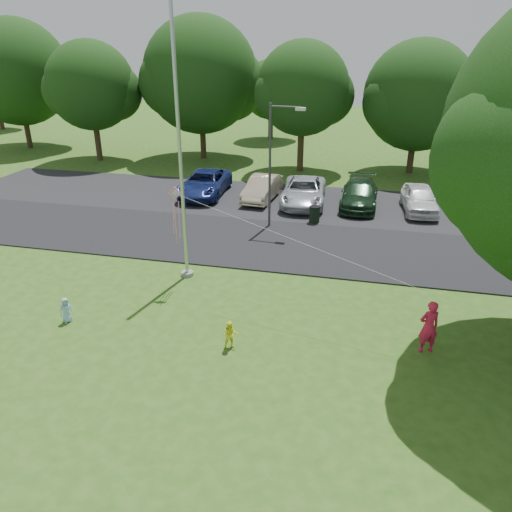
% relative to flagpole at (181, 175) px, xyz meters
% --- Properties ---
extents(ground, '(120.00, 120.00, 0.00)m').
position_rel_flagpole_xyz_m(ground, '(3.50, -5.00, -4.17)').
color(ground, '#2D5616').
rests_on(ground, ground).
extents(park_road, '(60.00, 6.00, 0.06)m').
position_rel_flagpole_xyz_m(park_road, '(3.50, 4.00, -4.14)').
color(park_road, black).
rests_on(park_road, ground).
extents(parking_strip, '(42.00, 7.00, 0.06)m').
position_rel_flagpole_xyz_m(parking_strip, '(3.50, 10.50, -4.14)').
color(parking_strip, black).
rests_on(parking_strip, ground).
extents(flagpole, '(0.50, 0.50, 10.00)m').
position_rel_flagpole_xyz_m(flagpole, '(0.00, 0.00, 0.00)').
color(flagpole, '#B7BABF').
rests_on(flagpole, ground).
extents(street_lamp, '(1.71, 0.27, 6.06)m').
position_rel_flagpole_xyz_m(street_lamp, '(2.33, 6.25, -0.52)').
color(street_lamp, '#3F3F44').
rests_on(street_lamp, ground).
extents(trash_can, '(0.57, 0.57, 0.91)m').
position_rel_flagpole_xyz_m(trash_can, '(4.25, 7.28, -3.71)').
color(trash_can, black).
rests_on(trash_can, ground).
extents(tree_row, '(64.35, 11.94, 10.88)m').
position_rel_flagpole_xyz_m(tree_row, '(5.09, 19.23, 1.55)').
color(tree_row, '#332316').
rests_on(tree_row, ground).
extents(horizon_trees, '(77.46, 7.20, 7.02)m').
position_rel_flagpole_xyz_m(horizon_trees, '(7.56, 28.88, 0.14)').
color(horizon_trees, '#332316').
rests_on(horizon_trees, ground).
extents(parked_cars, '(14.67, 5.61, 1.44)m').
position_rel_flagpole_xyz_m(parked_cars, '(2.94, 10.41, -3.40)').
color(parked_cars, navy).
rests_on(parked_cars, ground).
extents(woman, '(0.74, 0.63, 1.74)m').
position_rel_flagpole_xyz_m(woman, '(8.98, -3.34, -3.30)').
color(woman, red).
rests_on(woman, ground).
extents(child_yellow, '(0.56, 0.50, 0.95)m').
position_rel_flagpole_xyz_m(child_yellow, '(3.11, -4.56, -3.69)').
color(child_yellow, '#FFFB28').
rests_on(child_yellow, ground).
extents(child_blue, '(0.49, 0.52, 0.90)m').
position_rel_flagpole_xyz_m(child_blue, '(-2.72, -4.29, -3.72)').
color(child_blue, '#91C0DE').
rests_on(child_blue, ground).
extents(kite, '(9.16, 2.61, 2.27)m').
position_rel_flagpole_xyz_m(kite, '(0.48, -1.08, -0.93)').
color(kite, pink).
rests_on(kite, ground).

